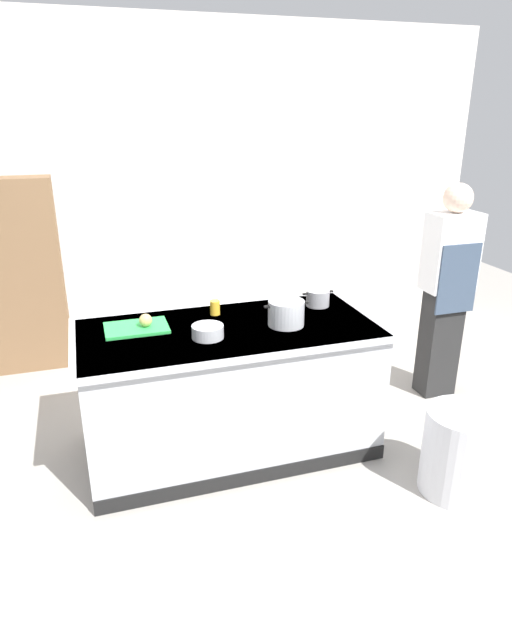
# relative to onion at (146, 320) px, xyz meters

# --- Properties ---
(ground_plane) EXTENTS (10.00, 10.00, 0.00)m
(ground_plane) POSITION_rel_onion_xyz_m (0.51, -0.14, -0.96)
(ground_plane) COLOR #9E9991
(back_wall) EXTENTS (6.40, 0.12, 3.00)m
(back_wall) POSITION_rel_onion_xyz_m (0.51, 1.96, 0.54)
(back_wall) COLOR silver
(back_wall) RESTS_ON ground_plane
(counter_island) EXTENTS (1.98, 0.98, 0.90)m
(counter_island) POSITION_rel_onion_xyz_m (0.51, -0.14, -0.50)
(counter_island) COLOR #B7BABF
(counter_island) RESTS_ON ground_plane
(cutting_board) EXTENTS (0.40, 0.28, 0.02)m
(cutting_board) POSITION_rel_onion_xyz_m (-0.06, 0.02, -0.05)
(cutting_board) COLOR green
(cutting_board) RESTS_ON counter_island
(onion) EXTENTS (0.08, 0.08, 0.08)m
(onion) POSITION_rel_onion_xyz_m (0.00, 0.00, 0.00)
(onion) COLOR tan
(onion) RESTS_ON cutting_board
(stock_pot) EXTENTS (0.30, 0.24, 0.17)m
(stock_pot) POSITION_rel_onion_xyz_m (0.88, -0.20, 0.02)
(stock_pot) COLOR #B7BABF
(stock_pot) RESTS_ON counter_island
(sauce_pan) EXTENTS (0.23, 0.17, 0.12)m
(sauce_pan) POSITION_rel_onion_xyz_m (1.23, 0.08, -0.00)
(sauce_pan) COLOR #99999E
(sauce_pan) RESTS_ON counter_island
(mixing_bowl) EXTENTS (0.20, 0.20, 0.08)m
(mixing_bowl) POSITION_rel_onion_xyz_m (0.35, -0.26, -0.02)
(mixing_bowl) COLOR #B7BABF
(mixing_bowl) RESTS_ON counter_island
(juice_cup) EXTENTS (0.07, 0.07, 0.10)m
(juice_cup) POSITION_rel_onion_xyz_m (0.49, 0.13, -0.01)
(juice_cup) COLOR yellow
(juice_cup) RESTS_ON counter_island
(trash_bin) EXTENTS (0.45, 0.45, 0.55)m
(trash_bin) POSITION_rel_onion_xyz_m (1.72, -1.02, -0.69)
(trash_bin) COLOR silver
(trash_bin) RESTS_ON ground_plane
(person_chef) EXTENTS (0.38, 0.25, 1.72)m
(person_chef) POSITION_rel_onion_xyz_m (2.35, 0.12, -0.05)
(person_chef) COLOR #252525
(person_chef) RESTS_ON ground_plane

